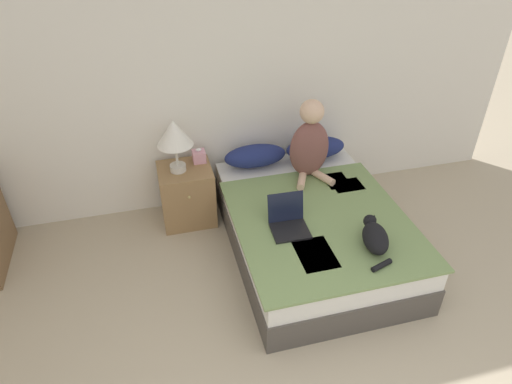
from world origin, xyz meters
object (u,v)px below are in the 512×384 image
Objects in this scene: laptop_open at (288,222)px; pillow_near at (255,156)px; nightstand at (187,194)px; tissue_box at (199,156)px; person_sitting at (310,144)px; pillow_far at (315,148)px; cat_tabby at (375,237)px; table_lamp at (174,135)px; bed at (312,230)px.

pillow_near is at bearing 92.62° from laptop_open.
tissue_box reaches higher than nightstand.
pillow_near is 0.58m from person_sitting.
pillow_far is 0.80× the size of person_sitting.
pillow_far is at bearing 58.02° from person_sitting.
laptop_open is at bearing 67.79° from cat_tabby.
table_lamp reaches higher than laptop_open.
nightstand is at bearing -177.28° from pillow_far.
tissue_box is at bearing 28.05° from table_lamp.
cat_tabby is 1.82m from tissue_box.
pillow_near is 1.01m from laptop_open.
pillow_near reaches higher than bed.
bed is 0.46m from laptop_open.
person_sitting is 1.57× the size of cat_tabby.
bed is 3.40× the size of nightstand.
person_sitting is (0.44, -0.30, 0.23)m from pillow_near.
pillow_far reaches higher than bed.
table_lamp is (-1.19, 0.23, 0.13)m from person_sitting.
pillow_far is (0.31, 0.81, 0.34)m from bed.
cat_tabby is at bearing -44.79° from table_lamp.
bed is 3.22× the size of pillow_near.
table_lamp is 0.40m from tissue_box.
cat_tabby is (0.57, -1.39, -0.01)m from pillow_near.
nightstand is at bearing 55.78° from cat_tabby.
laptop_open is (-0.61, -1.01, -0.05)m from pillow_far.
nightstand is at bearing 143.31° from bed.
bed is 0.94m from pillow_near.
bed is at bearing 35.02° from laptop_open.
table_lamp is at bearing 145.13° from bed.
table_lamp is at bearing 169.27° from person_sitting.
laptop_open is (-0.42, -0.71, -0.28)m from person_sitting.
tissue_box is (-1.11, 1.43, 0.06)m from cat_tabby.
pillow_far is at bearing 0.00° from pillow_near.
cat_tabby is 1.54× the size of laptop_open.
pillow_near is 4.34× the size of tissue_box.
pillow_far is 0.42m from person_sitting.
cat_tabby is 3.46× the size of tissue_box.
person_sitting reaches higher than nightstand.
nightstand is (-1.13, 0.24, -0.52)m from person_sitting.
pillow_near is at bearing 180.00° from pillow_far.
pillow_near reaches higher than nightstand.
bed is 0.72m from cat_tabby.
bed is 3.86× the size of table_lamp.
person_sitting reaches higher than table_lamp.
pillow_far is 4.34× the size of tissue_box.
laptop_open is 0.55× the size of nightstand.
laptop_open is 1.19m from tissue_box.
pillow_far is at bearing -2.08° from tissue_box.
pillow_near and pillow_far have the same top height.
bed is at bearing 36.55° from cat_tabby.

